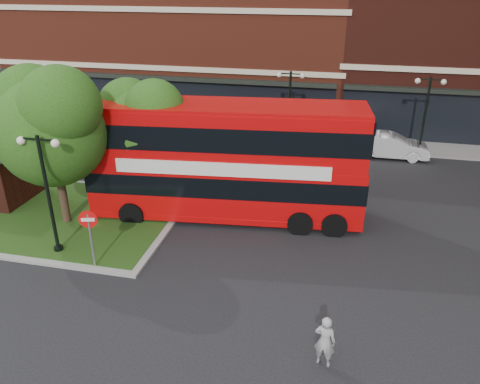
% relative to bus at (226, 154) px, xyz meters
% --- Properties ---
extents(ground, '(120.00, 120.00, 0.00)m').
position_rel_bus_xyz_m(ground, '(-0.37, -4.91, -3.05)').
color(ground, black).
rests_on(ground, ground).
extents(pavement_far, '(44.00, 3.00, 0.12)m').
position_rel_bus_xyz_m(pavement_far, '(-0.37, 11.59, -2.99)').
color(pavement_far, slate).
rests_on(pavement_far, ground).
extents(terrace_far_left, '(26.00, 12.00, 14.00)m').
position_rel_bus_xyz_m(terrace_far_left, '(-8.37, 19.09, 3.95)').
color(terrace_far_left, maroon).
rests_on(terrace_far_left, ground).
extents(terrace_far_right, '(18.00, 12.00, 16.00)m').
position_rel_bus_xyz_m(terrace_far_right, '(13.63, 19.09, 4.95)').
color(terrace_far_right, '#471911').
rests_on(terrace_far_right, ground).
extents(traffic_island, '(12.60, 7.60, 0.15)m').
position_rel_bus_xyz_m(traffic_island, '(-8.37, -1.91, -2.98)').
color(traffic_island, gray).
rests_on(traffic_island, ground).
extents(tree_island_west, '(5.40, 4.71, 7.21)m').
position_rel_bus_xyz_m(tree_island_west, '(-6.96, -2.33, 1.74)').
color(tree_island_west, '#2D2116').
rests_on(tree_island_west, ground).
extents(tree_island_east, '(4.46, 3.90, 6.29)m').
position_rel_bus_xyz_m(tree_island_east, '(-3.95, 0.15, 1.19)').
color(tree_island_east, '#2D2116').
rests_on(tree_island_east, ground).
extents(lamp_island, '(1.72, 0.36, 5.00)m').
position_rel_bus_xyz_m(lamp_island, '(-5.87, -4.71, -0.22)').
color(lamp_island, black).
rests_on(lamp_island, ground).
extents(lamp_far_left, '(1.72, 0.36, 5.00)m').
position_rel_bus_xyz_m(lamp_far_left, '(1.63, 9.59, -0.22)').
color(lamp_far_left, black).
rests_on(lamp_far_left, ground).
extents(lamp_far_right, '(1.72, 0.36, 5.00)m').
position_rel_bus_xyz_m(lamp_far_right, '(9.63, 9.59, -0.22)').
color(lamp_far_right, black).
rests_on(lamp_far_right, ground).
extents(bus, '(12.40, 4.02, 4.65)m').
position_rel_bus_xyz_m(bus, '(0.00, 0.00, 0.00)').
color(bus, '#BB0708').
rests_on(bus, ground).
extents(woman, '(0.69, 0.52, 1.69)m').
position_rel_bus_xyz_m(woman, '(4.99, -8.41, -2.21)').
color(woman, gray).
rests_on(woman, ground).
extents(car_silver, '(4.64, 2.19, 1.54)m').
position_rel_bus_xyz_m(car_silver, '(-4.06, 11.09, -2.28)').
color(car_silver, '#B2B5B9').
rests_on(car_silver, ground).
extents(car_white, '(4.60, 1.67, 1.51)m').
position_rel_bus_xyz_m(car_white, '(7.93, 9.59, -2.30)').
color(car_white, silver).
rests_on(car_white, ground).
extents(no_entry_sign, '(0.68, 0.23, 2.50)m').
position_rel_bus_xyz_m(no_entry_sign, '(-3.87, -5.41, -1.27)').
color(no_entry_sign, slate).
rests_on(no_entry_sign, ground).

